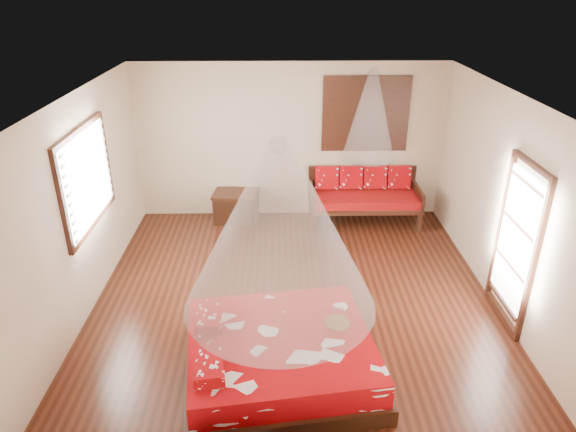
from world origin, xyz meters
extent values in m
cube|color=black|center=(0.00, 0.00, -0.01)|extent=(5.50, 5.50, 0.02)
cube|color=silver|center=(0.00, 0.00, 2.81)|extent=(5.50, 5.50, 0.02)
cube|color=beige|center=(-2.76, 0.00, 1.40)|extent=(0.02, 5.50, 2.80)
cube|color=beige|center=(2.76, 0.00, 1.40)|extent=(0.02, 5.50, 2.80)
cube|color=beige|center=(0.00, 2.76, 1.40)|extent=(5.50, 0.02, 2.80)
cube|color=beige|center=(0.00, -2.76, 1.40)|extent=(5.50, 0.02, 2.80)
cube|color=black|center=(-0.20, -1.60, 0.10)|extent=(2.33, 2.16, 0.20)
cube|color=#980409|center=(-0.20, -1.60, 0.35)|extent=(2.22, 2.05, 0.30)
cube|color=#980409|center=(-0.91, -2.10, 0.57)|extent=(0.37, 0.58, 0.14)
cube|color=#980409|center=(-1.02, -1.31, 0.57)|extent=(0.37, 0.58, 0.14)
cube|color=black|center=(0.40, 1.92, 0.21)|extent=(0.08, 0.08, 0.42)
cube|color=black|center=(2.25, 1.92, 0.21)|extent=(0.08, 0.08, 0.42)
cube|color=black|center=(0.40, 2.68, 0.21)|extent=(0.08, 0.08, 0.42)
cube|color=black|center=(2.25, 2.68, 0.21)|extent=(0.08, 0.08, 0.42)
cube|color=black|center=(1.32, 2.30, 0.38)|extent=(1.97, 0.88, 0.08)
cube|color=maroon|center=(1.32, 2.30, 0.49)|extent=(1.91, 0.82, 0.14)
cube|color=black|center=(1.32, 2.70, 0.67)|extent=(1.97, 0.06, 0.55)
cube|color=black|center=(0.38, 2.30, 0.54)|extent=(0.06, 0.88, 0.30)
cube|color=black|center=(2.27, 2.30, 0.54)|extent=(0.06, 0.88, 0.30)
cube|color=#980409|center=(0.67, 2.58, 0.77)|extent=(0.42, 0.20, 0.43)
cube|color=#980409|center=(1.11, 2.58, 0.77)|extent=(0.42, 0.20, 0.43)
cube|color=#980409|center=(1.54, 2.58, 0.77)|extent=(0.42, 0.20, 0.43)
cube|color=#980409|center=(1.98, 2.58, 0.77)|extent=(0.42, 0.20, 0.43)
cube|color=black|center=(-0.99, 2.45, 0.25)|extent=(0.81, 0.62, 0.50)
cube|color=black|center=(-0.99, 2.45, 0.52)|extent=(0.86, 0.67, 0.05)
cube|color=black|center=(1.32, 2.72, 1.90)|extent=(1.52, 0.06, 1.32)
cube|color=black|center=(1.32, 2.71, 1.90)|extent=(1.35, 0.04, 1.10)
cube|color=black|center=(-2.72, 0.20, 1.70)|extent=(0.08, 1.74, 1.34)
cube|color=white|center=(-2.68, 0.20, 1.70)|extent=(0.04, 1.54, 1.10)
cube|color=black|center=(2.72, -0.60, 1.05)|extent=(0.08, 1.02, 2.16)
cube|color=white|center=(2.70, -0.60, 1.15)|extent=(0.03, 0.82, 1.70)
cylinder|color=brown|center=(0.45, -1.37, 0.52)|extent=(0.29, 0.29, 0.03)
cone|color=white|center=(-0.20, -1.60, 1.85)|extent=(2.01, 2.01, 1.80)
cone|color=white|center=(1.32, 2.25, 2.00)|extent=(0.90, 0.90, 1.50)
camera|label=1|loc=(-0.20, -6.12, 4.10)|focal=32.00mm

